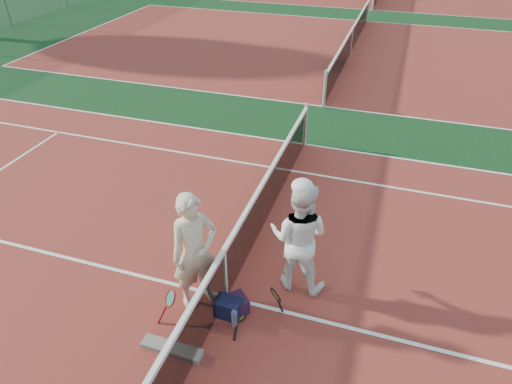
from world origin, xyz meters
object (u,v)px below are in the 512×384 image
net_main (225,274)px  sports_bag_purple (239,303)px  racket_red (171,305)px  racket_black_held (275,303)px  water_bottle (234,319)px  sports_bag_navy (228,308)px  racket_spare (238,315)px  player_a (195,252)px  player_b (299,237)px

net_main → sports_bag_purple: 0.50m
sports_bag_purple → net_main: bearing=149.5°
racket_red → racket_black_held: size_ratio=0.92×
racket_black_held → sports_bag_purple: bearing=-46.8°
water_bottle → racket_black_held: bearing=35.8°
net_main → sports_bag_purple: bearing=-30.5°
sports_bag_navy → water_bottle: bearing=-47.3°
racket_spare → sports_bag_purple: sports_bag_purple is taller
racket_spare → water_bottle: bearing=171.6°
net_main → racket_spare: 0.65m
racket_black_held → racket_spare: (-0.53, -0.17, -0.27)m
sports_bag_purple → water_bottle: (0.05, -0.33, 0.02)m
sports_bag_navy → sports_bag_purple: size_ratio=1.23×
player_a → racket_spare: bearing=-55.7°
player_a → sports_bag_purple: bearing=-45.6°
racket_red → player_a: bearing=16.2°
net_main → player_a: size_ratio=5.56×
racket_red → player_b: bearing=-8.7°
racket_black_held → sports_bag_purple: racket_black_held is taller
sports_bag_purple → player_b: bearing=49.7°
water_bottle → player_b: bearing=60.6°
racket_black_held → player_a: bearing=-49.2°
player_a → player_b: 1.60m
racket_black_held → racket_spare: bearing=-33.5°
racket_spare → sports_bag_navy: sports_bag_navy is taller
player_b → net_main: bearing=35.5°
racket_spare → racket_red: bearing=97.3°
player_a → racket_black_held: size_ratio=3.40×
racket_black_held → sports_bag_navy: size_ratio=1.48×
net_main → sports_bag_navy: (0.16, -0.32, -0.35)m
player_b → sports_bag_purple: 1.37m
player_b → racket_red: player_b is taller
player_b → racket_red: 2.17m
player_b → sports_bag_navy: bearing=51.6°
player_a → sports_bag_navy: player_a is taller
player_b → racket_red: size_ratio=3.65×
player_b → racket_spare: size_ratio=3.24×
player_b → racket_red: (-1.60, -1.29, -0.71)m
racket_red → sports_bag_purple: size_ratio=1.66×
sports_bag_purple → player_a: bearing=179.8°
player_a → racket_red: size_ratio=3.71×
racket_black_held → sports_bag_purple: 0.59m
sports_bag_navy → sports_bag_purple: 0.19m
net_main → player_a: (-0.40, -0.16, 0.48)m
net_main → racket_red: bearing=-135.0°
net_main → sports_bag_navy: 0.50m
player_a → racket_spare: 1.21m
net_main → player_b: bearing=34.2°
net_main → sports_bag_purple: size_ratio=34.28×
water_bottle → sports_bag_navy: bearing=132.7°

